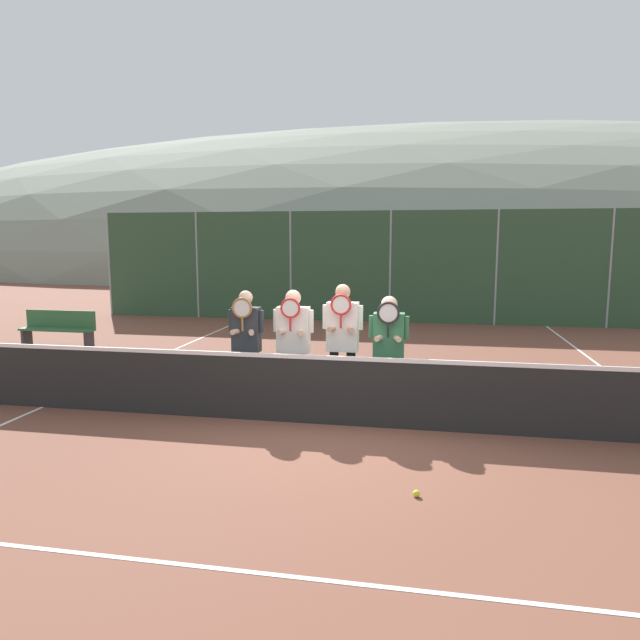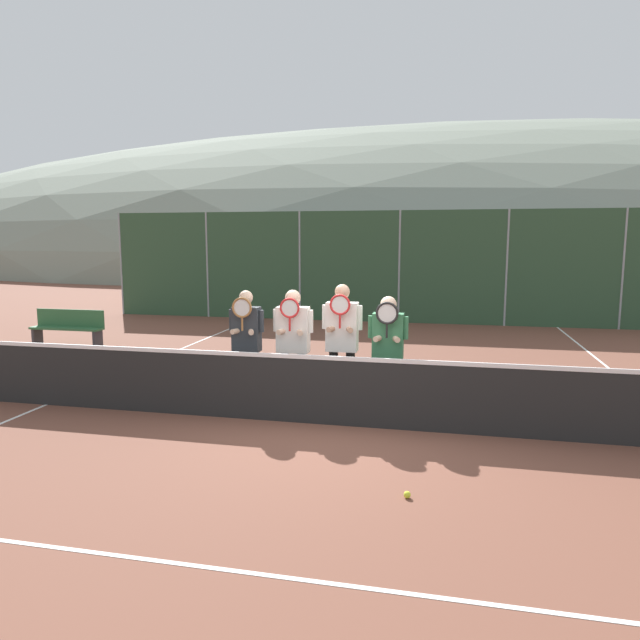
# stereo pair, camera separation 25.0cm
# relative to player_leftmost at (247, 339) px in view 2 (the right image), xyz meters

# --- Properties ---
(ground_plane) EXTENTS (120.00, 120.00, 0.00)m
(ground_plane) POSITION_rel_player_leftmost_xyz_m (1.50, -0.59, -1.02)
(ground_plane) COLOR brown
(hill_distant) EXTENTS (131.69, 73.16, 25.61)m
(hill_distant) POSITION_rel_player_leftmost_xyz_m (1.50, 55.09, -1.02)
(hill_distant) COLOR gray
(hill_distant) RESTS_ON ground_plane
(clubhouse_building) EXTENTS (19.30, 5.50, 3.49)m
(clubhouse_building) POSITION_rel_player_leftmost_xyz_m (1.43, 16.93, 0.75)
(clubhouse_building) COLOR beige
(clubhouse_building) RESTS_ON ground_plane
(fence_back) EXTENTS (18.28, 0.06, 3.31)m
(fence_back) POSITION_rel_player_leftmost_xyz_m (1.50, 9.15, 0.64)
(fence_back) COLOR gray
(fence_back) RESTS_ON ground_plane
(tennis_net) EXTENTS (12.04, 0.09, 1.04)m
(tennis_net) POSITION_rel_player_leftmost_xyz_m (1.50, -0.59, -0.53)
(tennis_net) COLOR gray
(tennis_net) RESTS_ON ground_plane
(court_line_left_sideline) EXTENTS (0.05, 16.00, 0.01)m
(court_line_left_sideline) POSITION_rel_player_leftmost_xyz_m (-2.98, 2.41, -1.01)
(court_line_left_sideline) COLOR white
(court_line_left_sideline) RESTS_ON ground_plane
(court_line_right_sideline) EXTENTS (0.05, 16.00, 0.01)m
(court_line_right_sideline) POSITION_rel_player_leftmost_xyz_m (5.98, 2.41, -1.01)
(court_line_right_sideline) COLOR white
(court_line_right_sideline) RESTS_ON ground_plane
(court_line_service_near) EXTENTS (8.96, 0.05, 0.01)m
(court_line_service_near) POSITION_rel_player_leftmost_xyz_m (1.50, -4.09, -1.01)
(court_line_service_near) COLOR white
(court_line_service_near) RESTS_ON ground_plane
(player_leftmost) EXTENTS (0.53, 0.34, 1.73)m
(player_leftmost) POSITION_rel_player_leftmost_xyz_m (0.00, 0.00, 0.00)
(player_leftmost) COLOR #232838
(player_leftmost) RESTS_ON ground_plane
(player_center_left) EXTENTS (0.60, 0.34, 1.75)m
(player_center_left) POSITION_rel_player_leftmost_xyz_m (0.70, 0.03, 0.04)
(player_center_left) COLOR #56565B
(player_center_left) RESTS_ON ground_plane
(player_center_right) EXTENTS (0.58, 0.34, 1.84)m
(player_center_right) POSITION_rel_player_leftmost_xyz_m (1.42, 0.06, 0.08)
(player_center_right) COLOR black
(player_center_right) RESTS_ON ground_plane
(player_rightmost) EXTENTS (0.56, 0.34, 1.69)m
(player_rightmost) POSITION_rel_player_leftmost_xyz_m (2.08, -0.01, 0.00)
(player_rightmost) COLOR black
(player_rightmost) RESTS_ON ground_plane
(car_far_left) EXTENTS (4.35, 1.95, 1.74)m
(car_far_left) POSITION_rel_player_leftmost_xyz_m (-3.48, 11.53, -0.12)
(car_far_left) COLOR silver
(car_far_left) RESTS_ON ground_plane
(car_left_of_center) EXTENTS (4.80, 1.95, 1.87)m
(car_left_of_center) POSITION_rel_player_leftmost_xyz_m (1.85, 11.47, -0.07)
(car_left_of_center) COLOR silver
(car_left_of_center) RESTS_ON ground_plane
(car_center) EXTENTS (4.39, 1.92, 1.71)m
(car_center) POSITION_rel_player_leftmost_xyz_m (7.20, 11.71, -0.14)
(car_center) COLOR #285638
(car_center) RESTS_ON ground_plane
(bench_courtside) EXTENTS (1.75, 0.36, 0.85)m
(bench_courtside) POSITION_rel_player_leftmost_xyz_m (-5.71, 3.69, -0.55)
(bench_courtside) COLOR #2D6038
(bench_courtside) RESTS_ON ground_plane
(tennis_ball_on_court) EXTENTS (0.07, 0.07, 0.07)m
(tennis_ball_on_court) POSITION_rel_player_leftmost_xyz_m (2.54, -2.58, -0.98)
(tennis_ball_on_court) COLOR #CCDB33
(tennis_ball_on_court) RESTS_ON ground_plane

